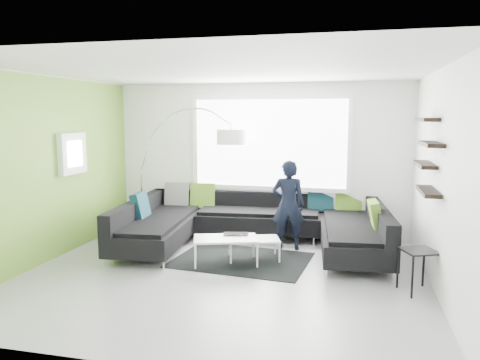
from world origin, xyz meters
name	(u,v)px	position (x,y,z in m)	size (l,w,h in m)	color
ground	(224,275)	(0.00, 0.00, 0.00)	(5.50, 5.50, 0.00)	gray
room_shell	(230,144)	(0.04, 0.21, 1.81)	(5.54, 5.04, 2.82)	white
sectional_sofa	(253,226)	(0.14, 1.33, 0.40)	(4.42, 2.96, 0.91)	black
rug	(241,260)	(0.08, 0.71, 0.01)	(2.01, 1.46, 0.01)	black
coffee_table	(240,249)	(0.07, 0.64, 0.20)	(1.22, 0.71, 0.40)	white
arc_lamp	(141,170)	(-2.23, 2.11, 1.18)	(2.21, 1.00, 2.35)	silver
side_table	(418,271)	(2.54, -0.06, 0.27)	(0.40, 0.40, 0.55)	black
person	(288,205)	(0.69, 1.50, 0.74)	(0.57, 0.40, 1.49)	black
laptop	(236,235)	(0.01, 0.64, 0.41)	(0.42, 0.32, 0.03)	black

